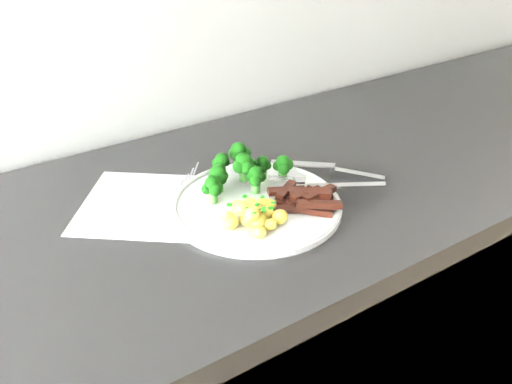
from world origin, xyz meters
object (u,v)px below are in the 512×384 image
potatoes (253,214)px  plate (256,204)px  broccoli (241,169)px  knife (341,172)px  counter (261,372)px  beef_strips (305,198)px  fork (329,184)px  recipe_paper (170,205)px

potatoes → plate: bearing=51.4°
potatoes → broccoli: bearing=66.5°
potatoes → knife: (0.22, 0.05, -0.01)m
counter → beef_strips: size_ratio=20.53×
plate → broccoli: bearing=80.3°
fork → knife: fork is taller
counter → recipe_paper: (-0.16, 0.04, 0.45)m
plate → fork: size_ratio=1.76×
counter → knife: size_ratio=14.57×
recipe_paper → beef_strips: size_ratio=3.01×
potatoes → beef_strips: bearing=-1.9°
counter → potatoes: (-0.08, -0.09, 0.47)m
beef_strips → knife: (0.12, 0.05, -0.01)m
recipe_paper → fork: bearing=-24.8°
recipe_paper → plate: plate is taller
counter → recipe_paper: recipe_paper is taller
recipe_paper → broccoli: (0.12, -0.02, 0.04)m
recipe_paper → beef_strips: 0.22m
plate → knife: 0.18m
broccoli → beef_strips: size_ratio=1.49×
potatoes → knife: size_ratio=0.62×
recipe_paper → potatoes: potatoes is taller
recipe_paper → knife: knife is taller
plate → potatoes: bearing=-128.6°
beef_strips → plate: bearing=143.9°
plate → potatoes: potatoes is taller
recipe_paper → fork: fork is taller
recipe_paper → fork: (0.24, -0.11, 0.02)m
recipe_paper → knife: bearing=-14.6°
broccoli → potatoes: (-0.04, -0.10, -0.02)m
counter → recipe_paper: 0.47m
broccoli → beef_strips: broccoli is taller
recipe_paper → beef_strips: beef_strips is taller
plate → recipe_paper: bearing=143.5°
fork → knife: 0.07m
recipe_paper → plate: (0.11, -0.08, 0.01)m
recipe_paper → broccoli: broccoli is taller
counter → broccoli: (-0.03, 0.01, 0.49)m
fork → knife: size_ratio=0.96×
beef_strips → knife: bearing=22.6°
plate → knife: size_ratio=1.68×
plate → potatoes: 0.06m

